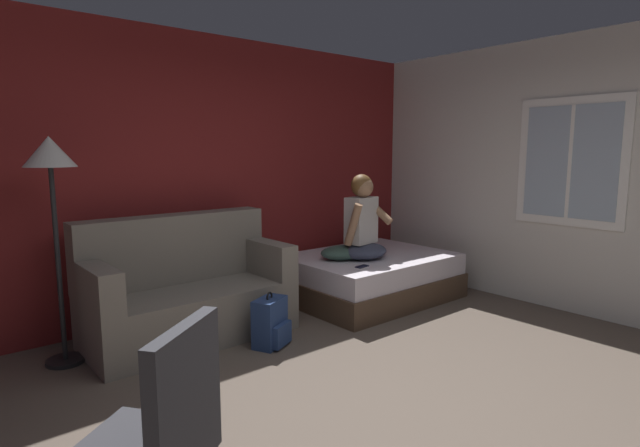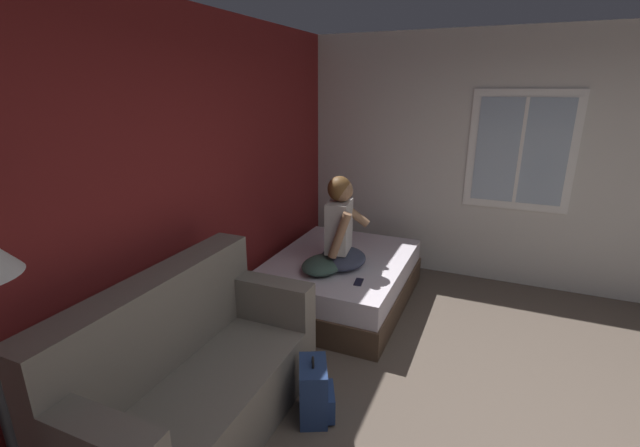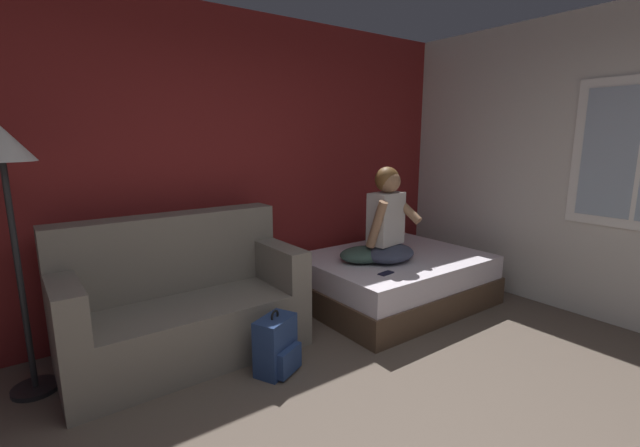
% 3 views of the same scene
% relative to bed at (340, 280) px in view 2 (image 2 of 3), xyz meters
% --- Properties ---
extents(wall_back_accent, '(10.75, 0.16, 2.70)m').
position_rel_bed_xyz_m(wall_back_accent, '(-1.70, 0.84, 1.11)').
color(wall_back_accent, maroon).
rests_on(wall_back_accent, ground).
extents(wall_side_with_window, '(0.19, 6.81, 2.70)m').
position_rel_bed_xyz_m(wall_side_with_window, '(1.26, -1.94, 1.12)').
color(wall_side_with_window, silver).
rests_on(wall_side_with_window, ground).
extents(bed, '(1.73, 1.32, 0.48)m').
position_rel_bed_xyz_m(bed, '(0.00, 0.00, 0.00)').
color(bed, '#4C3828').
rests_on(bed, ground).
extents(couch, '(1.71, 0.83, 1.04)m').
position_rel_bed_xyz_m(couch, '(-2.02, 0.23, 0.16)').
color(couch, slate).
rests_on(couch, ground).
extents(person_seated, '(0.58, 0.51, 0.88)m').
position_rel_bed_xyz_m(person_seated, '(-0.19, -0.07, 0.60)').
color(person_seated, '#383D51').
rests_on(person_seated, bed).
extents(backpack, '(0.35, 0.33, 0.46)m').
position_rel_bed_xyz_m(backpack, '(-1.59, -0.43, -0.04)').
color(backpack, navy).
rests_on(backpack, ground).
extents(throw_pillow, '(0.54, 0.45, 0.14)m').
position_rel_bed_xyz_m(throw_pillow, '(-0.38, 0.03, 0.31)').
color(throw_pillow, '#385147').
rests_on(throw_pillow, bed).
extents(cell_phone, '(0.15, 0.09, 0.01)m').
position_rel_bed_xyz_m(cell_phone, '(-0.47, -0.35, 0.25)').
color(cell_phone, black).
rests_on(cell_phone, bed).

